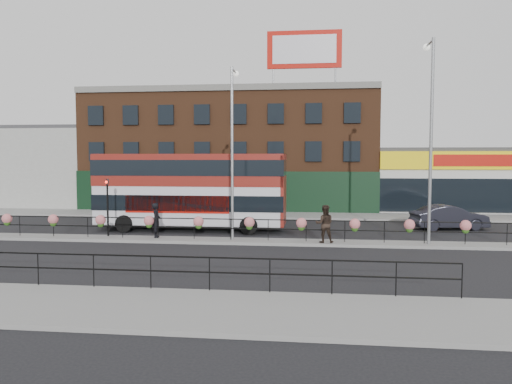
# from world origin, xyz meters

# --- Properties ---
(ground) EXTENTS (120.00, 120.00, 0.00)m
(ground) POSITION_xyz_m (0.00, 0.00, 0.00)
(ground) COLOR black
(ground) RESTS_ON ground
(south_pavement) EXTENTS (60.00, 4.00, 0.15)m
(south_pavement) POSITION_xyz_m (0.00, -12.00, 0.07)
(south_pavement) COLOR gray
(south_pavement) RESTS_ON ground
(north_pavement) EXTENTS (60.00, 4.00, 0.15)m
(north_pavement) POSITION_xyz_m (0.00, 12.00, 0.07)
(north_pavement) COLOR gray
(north_pavement) RESTS_ON ground
(median) EXTENTS (60.00, 1.60, 0.15)m
(median) POSITION_xyz_m (0.00, 0.00, 0.07)
(median) COLOR gray
(median) RESTS_ON ground
(yellow_line_inner) EXTENTS (60.00, 0.10, 0.01)m
(yellow_line_inner) POSITION_xyz_m (0.00, -9.70, 0.01)
(yellow_line_inner) COLOR gold
(yellow_line_inner) RESTS_ON ground
(yellow_line_outer) EXTENTS (60.00, 0.10, 0.01)m
(yellow_line_outer) POSITION_xyz_m (0.00, -9.88, 0.01)
(yellow_line_outer) COLOR gold
(yellow_line_outer) RESTS_ON ground
(brick_building) EXTENTS (25.00, 12.21, 10.30)m
(brick_building) POSITION_xyz_m (-4.00, 19.96, 5.13)
(brick_building) COLOR brown
(brick_building) RESTS_ON ground
(supermarket) EXTENTS (15.00, 12.25, 5.30)m
(supermarket) POSITION_xyz_m (16.00, 19.90, 2.65)
(supermarket) COLOR silver
(supermarket) RESTS_ON ground
(warehouse_west) EXTENTS (15.50, 12.00, 7.30)m
(warehouse_west) POSITION_xyz_m (-24.25, 20.00, 3.65)
(warehouse_west) COLOR #9D9E99
(warehouse_west) RESTS_ON ground
(billboard) EXTENTS (6.00, 0.29, 4.40)m
(billboard) POSITION_xyz_m (2.50, 14.99, 13.18)
(billboard) COLOR #B00F06
(billboard) RESTS_ON brick_building
(median_railing) EXTENTS (30.04, 0.56, 1.23)m
(median_railing) POSITION_xyz_m (-0.00, 0.00, 1.05)
(median_railing) COLOR black
(median_railing) RESTS_ON median
(south_railing) EXTENTS (20.04, 0.05, 1.12)m
(south_railing) POSITION_xyz_m (-2.00, -10.10, 0.96)
(south_railing) COLOR black
(south_railing) RESTS_ON south_pavement
(double_decker_bus) EXTENTS (11.72, 2.98, 4.74)m
(double_decker_bus) POSITION_xyz_m (-4.16, 4.11, 2.91)
(double_decker_bus) COLOR silver
(double_decker_bus) RESTS_ON ground
(car) EXTENTS (3.69, 5.40, 1.54)m
(car) POSITION_xyz_m (11.83, 6.30, 0.77)
(car) COLOR #21212B
(car) RESTS_ON ground
(pedestrian_a) EXTENTS (0.88, 0.74, 1.89)m
(pedestrian_a) POSITION_xyz_m (-5.17, 0.25, 1.10)
(pedestrian_a) COLOR black
(pedestrian_a) RESTS_ON median
(pedestrian_b) EXTENTS (0.96, 0.75, 1.95)m
(pedestrian_b) POSITION_xyz_m (3.95, -0.34, 1.12)
(pedestrian_b) COLOR black
(pedestrian_b) RESTS_ON median
(lamp_column_west) EXTENTS (0.33, 1.60, 9.13)m
(lamp_column_west) POSITION_xyz_m (-0.93, 0.30, 5.56)
(lamp_column_west) COLOR gray
(lamp_column_west) RESTS_ON median
(lamp_column_east) EXTENTS (0.37, 1.81, 10.34)m
(lamp_column_east) POSITION_xyz_m (9.20, 0.22, 6.28)
(lamp_column_east) COLOR gray
(lamp_column_east) RESTS_ON median
(traffic_light_median) EXTENTS (0.15, 0.28, 3.65)m
(traffic_light_median) POSITION_xyz_m (-8.00, 0.39, 2.47)
(traffic_light_median) COLOR black
(traffic_light_median) RESTS_ON median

